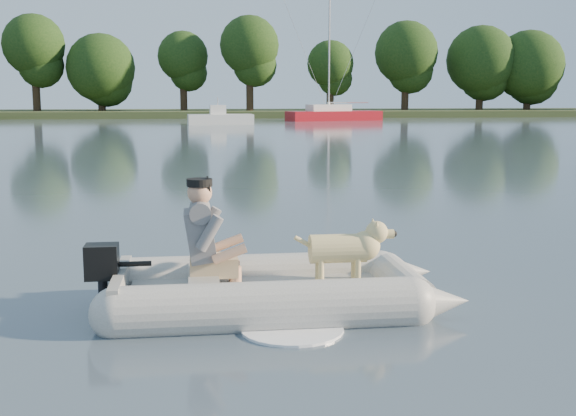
{
  "coord_description": "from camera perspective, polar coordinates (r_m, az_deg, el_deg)",
  "views": [
    {
      "loc": [
        -0.56,
        -7.38,
        2.22
      ],
      "look_at": [
        0.5,
        1.76,
        0.75
      ],
      "focal_mm": 45.0,
      "sensor_mm": 36.0,
      "label": 1
    }
  ],
  "objects": [
    {
      "name": "motorboat",
      "position": [
        51.58,
        -5.37,
        7.59
      ],
      "size": [
        4.87,
        2.17,
        2.01
      ],
      "primitive_type": null,
      "rotation": [
        0.0,
        0.0,
        0.07
      ],
      "color": "white",
      "rests_on": "water"
    },
    {
      "name": "outboard_motor",
      "position": [
        7.56,
        -14.43,
        -5.72
      ],
      "size": [
        0.44,
        0.31,
        0.83
      ],
      "primitive_type": null,
      "rotation": [
        0.0,
        0.0,
        0.01
      ],
      "color": "black",
      "rests_on": "dinghy"
    },
    {
      "name": "sailboat",
      "position": [
        59.06,
        3.58,
        7.36
      ],
      "size": [
        8.02,
        4.13,
        10.57
      ],
      "rotation": [
        0.0,
        0.0,
        0.25
      ],
      "color": "maroon",
      "rests_on": "water"
    },
    {
      "name": "dinghy",
      "position": [
        7.47,
        -1.08,
        -3.25
      ],
      "size": [
        4.65,
        2.88,
        1.45
      ],
      "primitive_type": null,
      "rotation": [
        0.0,
        0.0,
        0.01
      ],
      "color": "#989793",
      "rests_on": "water"
    },
    {
      "name": "water",
      "position": [
        7.73,
        -2.2,
        -7.63
      ],
      "size": [
        160.0,
        160.0,
        0.0
      ],
      "primitive_type": "plane",
      "color": "slate",
      "rests_on": "ground"
    },
    {
      "name": "man",
      "position": [
        7.44,
        -6.77,
        -1.85
      ],
      "size": [
        0.77,
        0.66,
        1.13
      ],
      "primitive_type": null,
      "rotation": [
        0.0,
        0.0,
        0.01
      ],
      "color": "slate",
      "rests_on": "dinghy"
    },
    {
      "name": "dog",
      "position": [
        7.64,
        3.97,
        -3.61
      ],
      "size": [
        0.99,
        0.36,
        0.65
      ],
      "primitive_type": null,
      "rotation": [
        0.0,
        0.0,
        0.01
      ],
      "color": "tan",
      "rests_on": "dinghy"
    },
    {
      "name": "shore_bank",
      "position": [
        69.41,
        -6.19,
        7.4
      ],
      "size": [
        160.0,
        12.0,
        0.7
      ],
      "primitive_type": "cube",
      "color": "#47512D",
      "rests_on": "water"
    },
    {
      "name": "treeline",
      "position": [
        69.22,
        1.65,
        11.71
      ],
      "size": [
        91.78,
        7.35,
        9.52
      ],
      "color": "#332316",
      "rests_on": "shore_bank"
    }
  ]
}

